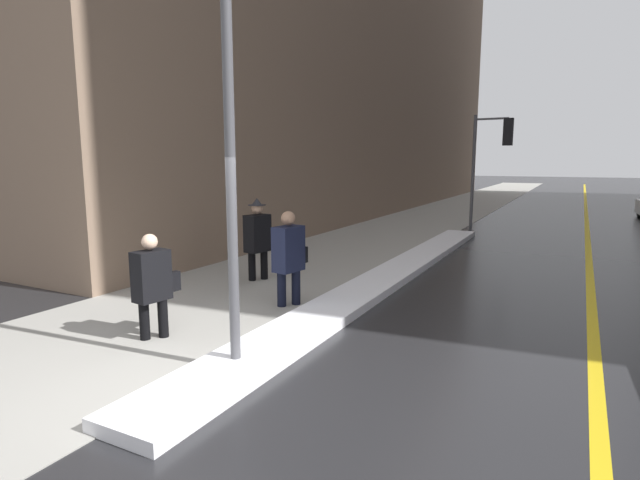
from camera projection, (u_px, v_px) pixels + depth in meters
ground_plane at (183, 389)px, 5.43m from camera, size 160.00×160.00×0.00m
sidewalk_slab at (414, 224)px, 19.48m from camera, size 4.00×80.00×0.01m
road_centre_stripe at (587, 235)px, 16.74m from camera, size 0.16×80.00×0.00m
snow_bank_curb at (390, 275)px, 10.48m from camera, size 0.88×14.04×0.15m
building_facade_left at (351, 12)px, 24.60m from camera, size 6.00×36.00×19.43m
lamp_post at (229, 103)px, 5.45m from camera, size 0.28×0.28×5.18m
traffic_light_near at (494, 147)px, 16.97m from camera, size 1.31×0.33×4.01m
pedestrian_with_shoulder_bag at (153, 281)px, 6.85m from camera, size 0.35×0.71×1.48m
pedestrian_trailing at (289, 254)px, 8.41m from camera, size 0.39×0.76×1.63m
pedestrian_in_fedora at (258, 236)px, 10.22m from camera, size 0.38×0.57×1.71m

